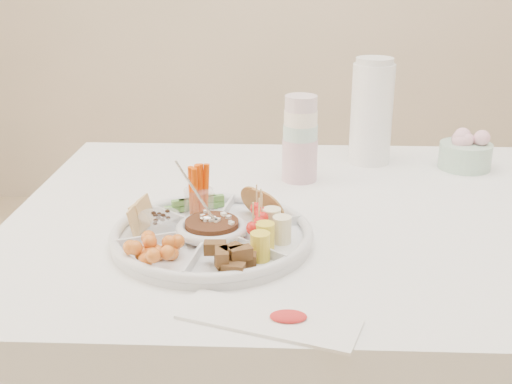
{
  "coord_description": "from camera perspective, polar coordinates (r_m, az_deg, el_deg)",
  "views": [
    {
      "loc": [
        -0.19,
        -1.28,
        1.28
      ],
      "look_at": [
        -0.24,
        -0.07,
        0.83
      ],
      "focal_mm": 45.0,
      "sensor_mm": 36.0,
      "label": 1
    }
  ],
  "objects": [
    {
      "name": "party_tray",
      "position": [
        1.23,
        -3.94,
        -3.58
      ],
      "size": [
        0.49,
        0.49,
        0.04
      ],
      "primitive_type": "cylinder",
      "rotation": [
        0.0,
        0.0,
        0.37
      ],
      "color": "silver",
      "rests_on": "dining_table"
    },
    {
      "name": "cup_stack",
      "position": [
        1.54,
        3.96,
        5.24
      ],
      "size": [
        0.1,
        0.1,
        0.23
      ],
      "primitive_type": "cylinder",
      "rotation": [
        0.0,
        0.0,
        0.15
      ],
      "color": "#B7C5B0",
      "rests_on": "dining_table"
    },
    {
      "name": "cherries",
      "position": [
        1.14,
        -8.59,
        -4.93
      ],
      "size": [
        0.15,
        0.15,
        0.05
      ],
      "primitive_type": null,
      "rotation": [
        0.0,
        0.0,
        0.37
      ],
      "color": "#CD5416",
      "rests_on": "party_tray"
    },
    {
      "name": "granola_chunks",
      "position": [
        1.11,
        -2.21,
        -5.55
      ],
      "size": [
        0.13,
        0.13,
        0.04
      ],
      "primitive_type": null,
      "rotation": [
        0.0,
        0.0,
        0.37
      ],
      "color": "brown",
      "rests_on": "party_tray"
    },
    {
      "name": "bean_dip",
      "position": [
        1.22,
        -3.94,
        -3.26
      ],
      "size": [
        0.13,
        0.13,
        0.04
      ],
      "primitive_type": "cylinder",
      "rotation": [
        0.0,
        0.0,
        0.37
      ],
      "color": "#4E2F17",
      "rests_on": "party_tray"
    },
    {
      "name": "tortillas",
      "position": [
        1.31,
        0.08,
        -0.98
      ],
      "size": [
        0.13,
        0.13,
        0.06
      ],
      "primitive_type": null,
      "rotation": [
        0.0,
        0.0,
        0.37
      ],
      "color": "olive",
      "rests_on": "party_tray"
    },
    {
      "name": "flower_bowl",
      "position": [
        1.73,
        18.15,
        3.59
      ],
      "size": [
        0.17,
        0.17,
        0.1
      ],
      "primitive_type": "cylinder",
      "rotation": [
        0.0,
        0.0,
        -0.35
      ],
      "color": "#A1D4BD",
      "rests_on": "dining_table"
    },
    {
      "name": "placemat",
      "position": [
        0.99,
        1.12,
        -11.26
      ],
      "size": [
        0.29,
        0.17,
        0.01
      ],
      "primitive_type": "cube",
      "rotation": [
        0.0,
        0.0,
        -0.32
      ],
      "color": "white",
      "rests_on": "dining_table"
    },
    {
      "name": "carrot_cucumber",
      "position": [
        1.33,
        -5.42,
        0.24
      ],
      "size": [
        0.15,
        0.15,
        0.11
      ],
      "primitive_type": null,
      "rotation": [
        0.0,
        0.0,
        0.37
      ],
      "color": "#EA4B00",
      "rests_on": "party_tray"
    },
    {
      "name": "pita_raisins",
      "position": [
        1.26,
        -9.69,
        -2.16
      ],
      "size": [
        0.14,
        0.14,
        0.06
      ],
      "primitive_type": null,
      "rotation": [
        0.0,
        0.0,
        0.37
      ],
      "color": "#E4AF75",
      "rests_on": "party_tray"
    },
    {
      "name": "banana_tomato",
      "position": [
        1.19,
        2.1,
        -2.48
      ],
      "size": [
        0.15,
        0.15,
        0.09
      ],
      "primitive_type": null,
      "rotation": [
        0.0,
        0.0,
        0.37
      ],
      "color": "#DCD470",
      "rests_on": "party_tray"
    },
    {
      "name": "thermos",
      "position": [
        1.7,
        10.24,
        7.17
      ],
      "size": [
        0.13,
        0.13,
        0.28
      ],
      "primitive_type": "cylinder",
      "rotation": [
        0.0,
        0.0,
        0.29
      ],
      "color": "white",
      "rests_on": "dining_table"
    },
    {
      "name": "dining_table",
      "position": [
        1.58,
        9.06,
        -14.66
      ],
      "size": [
        1.52,
        1.02,
        0.76
      ],
      "primitive_type": "cube",
      "color": "white",
      "rests_on": "floor"
    }
  ]
}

